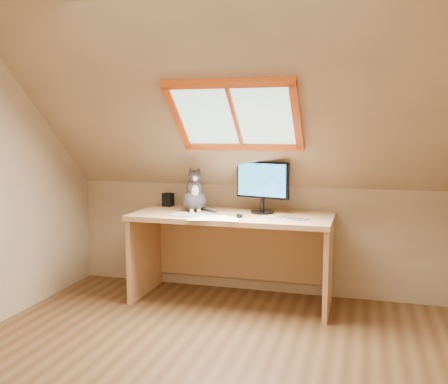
% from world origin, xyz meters
% --- Properties ---
extents(ground, '(3.50, 3.50, 0.00)m').
position_xyz_m(ground, '(0.00, 0.00, 0.00)').
color(ground, brown).
rests_on(ground, ground).
extents(room_shell, '(3.52, 3.52, 2.41)m').
position_xyz_m(room_shell, '(0.00, -0.09, 1.43)').
color(room_shell, tan).
rests_on(room_shell, ground).
extents(desk, '(1.73, 0.76, 0.79)m').
position_xyz_m(desk, '(-0.11, 1.45, 0.56)').
color(desk, tan).
rests_on(desk, ground).
extents(monitor, '(0.49, 0.21, 0.45)m').
position_xyz_m(monitor, '(0.13, 1.49, 1.05)').
color(monitor, black).
rests_on(monitor, desk).
extents(cat, '(0.31, 0.33, 0.41)m').
position_xyz_m(cat, '(-0.48, 1.43, 0.93)').
color(cat, '#423C3A').
rests_on(cat, desk).
extents(desk_speaker, '(0.10, 0.10, 0.13)m').
position_xyz_m(desk_speaker, '(-0.81, 1.63, 0.85)').
color(desk_speaker, black).
rests_on(desk_speaker, desk).
extents(graphics_tablet, '(0.30, 0.23, 0.01)m').
position_xyz_m(graphics_tablet, '(-0.45, 1.18, 0.80)').
color(graphics_tablet, '#B2B2B7').
rests_on(graphics_tablet, desk).
extents(mouse, '(0.08, 0.11, 0.03)m').
position_xyz_m(mouse, '(-0.00, 1.19, 0.81)').
color(mouse, black).
rests_on(mouse, desk).
extents(papers, '(0.35, 0.30, 0.01)m').
position_xyz_m(papers, '(-0.20, 1.12, 0.79)').
color(papers, white).
rests_on(papers, desk).
extents(cables, '(0.51, 0.26, 0.01)m').
position_xyz_m(cables, '(0.35, 1.26, 0.79)').
color(cables, silver).
rests_on(cables, desk).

